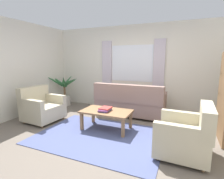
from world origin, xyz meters
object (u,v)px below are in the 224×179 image
armchair_left (42,107)px  potted_plant (64,91)px  couch (130,103)px  coffee_table (106,113)px  book_stack_on_table (105,109)px  armchair_right (186,135)px

armchair_left → potted_plant: (-0.43, 1.44, 0.15)m
couch → coffee_table: couch is taller
armchair_left → coffee_table: bearing=-81.4°
book_stack_on_table → potted_plant: bearing=148.8°
couch → book_stack_on_table: couch is taller
couch → armchair_right: bearing=132.4°
coffee_table → book_stack_on_table: size_ratio=3.20×
armchair_left → armchair_right: size_ratio=1.02×
coffee_table → book_stack_on_table: book_stack_on_table is taller
book_stack_on_table → coffee_table: bearing=62.2°
armchair_left → coffee_table: size_ratio=0.81×
armchair_right → book_stack_on_table: (-1.68, 0.44, 0.12)m
couch → armchair_right: (1.47, -1.62, -0.01)m
coffee_table → potted_plant: bearing=149.6°
couch → book_stack_on_table: bearing=80.3°
armchair_left → potted_plant: 1.51m
armchair_left → armchair_right: bearing=-91.5°
coffee_table → book_stack_on_table: 0.10m
armchair_left → coffee_table: (1.78, 0.15, 0.03)m
book_stack_on_table → potted_plant: potted_plant is taller
armchair_left → armchair_right: 3.46m
book_stack_on_table → potted_plant: (-2.19, 1.33, 0.03)m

